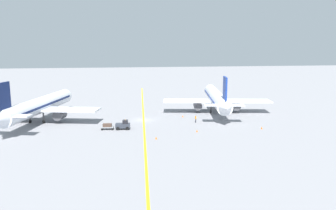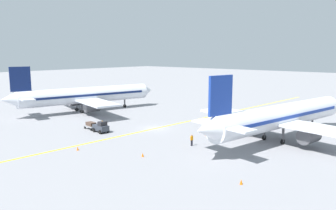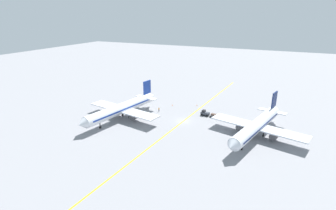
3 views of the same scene
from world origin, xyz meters
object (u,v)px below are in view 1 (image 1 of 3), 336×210
(airplane_adjacent_stand, at_px, (217,98))
(traffic_cone_by_wingtip, at_px, (262,128))
(ground_crew_worker, at_px, (196,119))
(traffic_cone_far_edge, at_px, (197,131))
(airplane_at_gate, at_px, (39,106))
(baggage_cart_trailing, at_px, (107,126))
(traffic_cone_mid_apron, at_px, (183,116))
(traffic_cone_near_nose, at_px, (156,138))
(baggage_tug_dark, at_px, (123,125))

(airplane_adjacent_stand, bearing_deg, traffic_cone_by_wingtip, -78.27)
(ground_crew_worker, distance_m, traffic_cone_far_edge, 8.45)
(airplane_at_gate, height_order, baggage_cart_trailing, airplane_at_gate)
(airplane_adjacent_stand, bearing_deg, traffic_cone_mid_apron, -153.47)
(baggage_cart_trailing, bearing_deg, airplane_at_gate, 147.77)
(traffic_cone_near_nose, bearing_deg, baggage_tug_dark, 124.61)
(traffic_cone_far_edge, bearing_deg, airplane_at_gate, 156.22)
(airplane_adjacent_stand, bearing_deg, ground_crew_worker, -126.69)
(airplane_adjacent_stand, xyz_separation_m, traffic_cone_far_edge, (-10.09, -19.46, -3.43))
(traffic_cone_near_nose, height_order, traffic_cone_far_edge, same)
(airplane_at_gate, height_order, airplane_adjacent_stand, same)
(baggage_tug_dark, relative_size, traffic_cone_by_wingtip, 5.69)
(airplane_adjacent_stand, xyz_separation_m, traffic_cone_near_nose, (-18.92, -23.36, -3.43))
(traffic_cone_mid_apron, bearing_deg, traffic_cone_near_nose, -115.73)
(baggage_tug_dark, xyz_separation_m, baggage_cart_trailing, (-3.28, 0.31, -0.14))
(traffic_cone_far_edge, bearing_deg, airplane_adjacent_stand, 62.58)
(airplane_at_gate, distance_m, traffic_cone_mid_apron, 33.75)
(baggage_tug_dark, bearing_deg, airplane_adjacent_stand, 30.75)
(baggage_cart_trailing, distance_m, traffic_cone_mid_apron, 20.35)
(ground_crew_worker, height_order, traffic_cone_near_nose, ground_crew_worker)
(airplane_adjacent_stand, distance_m, ground_crew_worker, 14.26)
(baggage_tug_dark, height_order, baggage_cart_trailing, baggage_tug_dark)
(baggage_tug_dark, bearing_deg, traffic_cone_by_wingtip, -8.70)
(traffic_cone_mid_apron, bearing_deg, airplane_adjacent_stand, 26.53)
(baggage_cart_trailing, relative_size, traffic_cone_far_edge, 4.95)
(traffic_cone_near_nose, bearing_deg, traffic_cone_by_wingtip, 10.31)
(airplane_at_gate, relative_size, traffic_cone_near_nose, 63.96)
(airplane_adjacent_stand, distance_m, baggage_cart_trailing, 31.76)
(airplane_adjacent_stand, xyz_separation_m, ground_crew_worker, (-8.35, -11.21, -2.80))
(traffic_cone_near_nose, bearing_deg, airplane_at_gate, 142.94)
(ground_crew_worker, relative_size, traffic_cone_far_edge, 3.05)
(baggage_cart_trailing, distance_m, ground_crew_worker, 20.04)
(traffic_cone_by_wingtip, bearing_deg, airplane_at_gate, 163.05)
(ground_crew_worker, bearing_deg, baggage_cart_trailing, -170.65)
(airplane_at_gate, bearing_deg, traffic_cone_mid_apron, -0.64)
(ground_crew_worker, bearing_deg, airplane_adjacent_stand, 53.31)
(traffic_cone_mid_apron, relative_size, traffic_cone_far_edge, 1.00)
(baggage_tug_dark, height_order, traffic_cone_far_edge, baggage_tug_dark)
(baggage_tug_dark, relative_size, baggage_cart_trailing, 1.15)
(traffic_cone_by_wingtip, bearing_deg, airplane_adjacent_stand, 101.73)
(baggage_cart_trailing, relative_size, ground_crew_worker, 1.62)
(airplane_adjacent_stand, relative_size, traffic_cone_far_edge, 64.41)
(airplane_adjacent_stand, relative_size, traffic_cone_by_wingtip, 64.41)
(traffic_cone_mid_apron, bearing_deg, baggage_cart_trailing, -152.40)
(airplane_at_gate, relative_size, baggage_cart_trailing, 12.93)
(airplane_adjacent_stand, bearing_deg, baggage_tug_dark, -149.25)
(airplane_at_gate, height_order, traffic_cone_near_nose, airplane_at_gate)
(airplane_at_gate, bearing_deg, traffic_cone_by_wingtip, -16.95)
(traffic_cone_mid_apron, height_order, traffic_cone_by_wingtip, same)
(ground_crew_worker, bearing_deg, traffic_cone_mid_apron, 105.74)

